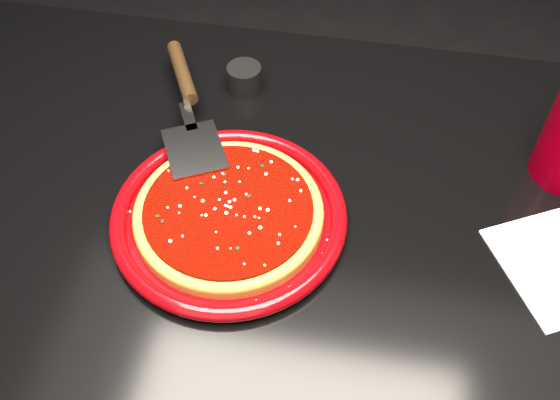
% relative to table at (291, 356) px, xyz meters
% --- Properties ---
extents(table, '(1.20, 0.80, 0.75)m').
position_rel_table_xyz_m(table, '(0.00, 0.00, 0.00)').
color(table, black).
rests_on(table, floor).
extents(plate, '(0.32, 0.32, 0.02)m').
position_rel_table_xyz_m(plate, '(-0.08, -0.01, 0.39)').
color(plate, '#6D0306').
rests_on(plate, table).
extents(pizza_crust, '(0.26, 0.26, 0.01)m').
position_rel_table_xyz_m(pizza_crust, '(-0.08, -0.01, 0.39)').
color(pizza_crust, olive).
rests_on(pizza_crust, plate).
extents(pizza_crust_rim, '(0.26, 0.26, 0.02)m').
position_rel_table_xyz_m(pizza_crust_rim, '(-0.08, -0.01, 0.40)').
color(pizza_crust_rim, olive).
rests_on(pizza_crust_rim, plate).
extents(pizza_sauce, '(0.23, 0.23, 0.01)m').
position_rel_table_xyz_m(pizza_sauce, '(-0.08, -0.01, 0.40)').
color(pizza_sauce, '#6A0902').
rests_on(pizza_sauce, plate).
extents(parmesan_dusting, '(0.21, 0.21, 0.01)m').
position_rel_table_xyz_m(parmesan_dusting, '(-0.08, -0.01, 0.41)').
color(parmesan_dusting, beige).
rests_on(parmesan_dusting, plate).
extents(basil_flecks, '(0.19, 0.19, 0.00)m').
position_rel_table_xyz_m(basil_flecks, '(-0.08, -0.01, 0.40)').
color(basil_flecks, black).
rests_on(basil_flecks, plate).
extents(pizza_server, '(0.22, 0.32, 0.02)m').
position_rel_table_xyz_m(pizza_server, '(-0.18, 0.16, 0.41)').
color(pizza_server, '#BABCC1').
rests_on(pizza_server, plate).
extents(ramekin, '(0.06, 0.06, 0.04)m').
position_rel_table_xyz_m(ramekin, '(-0.12, 0.25, 0.39)').
color(ramekin, black).
rests_on(ramekin, table).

